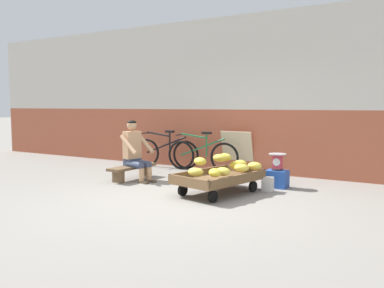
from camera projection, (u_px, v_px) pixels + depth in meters
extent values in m
plane|color=gray|center=(177.00, 201.00, 5.98)|extent=(80.00, 80.00, 0.00)
cube|color=#A35138|center=(255.00, 141.00, 8.57)|extent=(16.00, 0.30, 1.33)
cube|color=beige|center=(257.00, 62.00, 8.42)|extent=(16.00, 0.30, 1.98)
cube|color=brown|center=(219.00, 179.00, 6.47)|extent=(1.15, 1.60, 0.05)
cube|color=brown|center=(200.00, 172.00, 6.74)|extent=(0.37, 1.41, 0.10)
cube|color=brown|center=(239.00, 178.00, 6.18)|extent=(0.37, 1.41, 0.10)
cube|color=brown|center=(245.00, 170.00, 6.96)|extent=(0.83, 0.23, 0.10)
cube|color=brown|center=(188.00, 181.00, 5.96)|extent=(0.83, 0.23, 0.10)
cylinder|color=black|center=(223.00, 181.00, 7.06)|extent=(0.09, 0.19, 0.18)
cylinder|color=black|center=(253.00, 186.00, 6.63)|extent=(0.09, 0.19, 0.18)
cylinder|color=black|center=(183.00, 190.00, 6.34)|extent=(0.09, 0.19, 0.18)
cylinder|color=black|center=(213.00, 196.00, 5.90)|extent=(0.09, 0.19, 0.18)
ellipsoid|color=gold|center=(240.00, 164.00, 6.89)|extent=(0.25, 0.20, 0.13)
ellipsoid|color=yellow|center=(241.00, 168.00, 6.43)|extent=(0.27, 0.22, 0.13)
ellipsoid|color=yellow|center=(215.00, 173.00, 5.97)|extent=(0.30, 0.30, 0.13)
ellipsoid|color=yellow|center=(255.00, 166.00, 6.65)|extent=(0.24, 0.19, 0.13)
ellipsoid|color=yellow|center=(196.00, 172.00, 6.03)|extent=(0.26, 0.20, 0.13)
ellipsoid|color=gold|center=(235.00, 165.00, 6.73)|extent=(0.30, 0.30, 0.13)
ellipsoid|color=yellow|center=(223.00, 172.00, 6.08)|extent=(0.25, 0.19, 0.13)
ellipsoid|color=gold|center=(220.00, 158.00, 6.62)|extent=(0.25, 0.19, 0.13)
ellipsoid|color=gold|center=(200.00, 161.00, 6.30)|extent=(0.30, 0.28, 0.13)
ellipsoid|color=gold|center=(225.00, 157.00, 6.73)|extent=(0.27, 0.22, 0.13)
cube|color=brown|center=(132.00, 167.00, 7.72)|extent=(0.36, 1.12, 0.05)
cube|color=brown|center=(146.00, 171.00, 8.05)|extent=(0.24, 0.09, 0.22)
cube|color=brown|center=(118.00, 177.00, 7.42)|extent=(0.24, 0.09, 0.22)
cylinder|color=tan|center=(149.00, 174.00, 7.51)|extent=(0.10, 0.10, 0.27)
cube|color=#4C3D2D|center=(151.00, 181.00, 7.48)|extent=(0.24, 0.14, 0.04)
cylinder|color=#38425B|center=(143.00, 164.00, 7.64)|extent=(0.42, 0.23, 0.13)
cylinder|color=tan|center=(142.00, 176.00, 7.39)|extent=(0.10, 0.10, 0.27)
cube|color=#4C3D2D|center=(144.00, 182.00, 7.35)|extent=(0.24, 0.14, 0.04)
cylinder|color=#38425B|center=(135.00, 165.00, 7.51)|extent=(0.42, 0.23, 0.13)
cube|color=#38425B|center=(132.00, 162.00, 7.71)|extent=(0.28, 0.33, 0.14)
cube|color=tan|center=(132.00, 145.00, 7.68)|extent=(0.26, 0.36, 0.52)
cylinder|color=tan|center=(146.00, 143.00, 7.71)|extent=(0.47, 0.19, 0.36)
cylinder|color=tan|center=(128.00, 145.00, 7.42)|extent=(0.47, 0.19, 0.36)
sphere|color=tan|center=(132.00, 125.00, 7.64)|extent=(0.19, 0.19, 0.19)
ellipsoid|color=black|center=(132.00, 123.00, 7.64)|extent=(0.17, 0.17, 0.09)
cube|color=#234CA8|center=(277.00, 179.00, 6.98)|extent=(0.36, 0.28, 0.30)
cylinder|color=#28282D|center=(277.00, 169.00, 6.97)|extent=(0.20, 0.20, 0.03)
cube|color=#C6384C|center=(277.00, 162.00, 6.96)|extent=(0.16, 0.10, 0.24)
cylinder|color=white|center=(276.00, 162.00, 6.91)|extent=(0.13, 0.01, 0.13)
cylinder|color=#B2B5BA|center=(278.00, 154.00, 6.94)|extent=(0.30, 0.30, 0.01)
torus|color=black|center=(147.00, 152.00, 9.44)|extent=(0.64, 0.09, 0.64)
torus|color=black|center=(186.00, 155.00, 8.98)|extent=(0.64, 0.09, 0.64)
cylinder|color=black|center=(166.00, 145.00, 9.19)|extent=(1.03, 0.11, 0.43)
cylinder|color=black|center=(170.00, 143.00, 9.14)|extent=(0.04, 0.04, 0.48)
cylinder|color=black|center=(158.00, 134.00, 9.26)|extent=(0.62, 0.08, 0.12)
cube|color=black|center=(170.00, 132.00, 9.11)|extent=(0.21, 0.11, 0.05)
cylinder|color=black|center=(147.00, 133.00, 9.39)|extent=(0.06, 0.48, 0.03)
torus|color=black|center=(181.00, 155.00, 8.95)|extent=(0.64, 0.12, 0.64)
torus|color=black|center=(224.00, 157.00, 8.53)|extent=(0.64, 0.12, 0.64)
cylinder|color=#236B3D|center=(202.00, 147.00, 8.72)|extent=(1.03, 0.15, 0.43)
cylinder|color=#236B3D|center=(207.00, 145.00, 8.67)|extent=(0.04, 0.04, 0.48)
cylinder|color=#236B3D|center=(194.00, 136.00, 8.78)|extent=(0.62, 0.10, 0.12)
cube|color=black|center=(207.00, 133.00, 8.65)|extent=(0.21, 0.12, 0.05)
cylinder|color=black|center=(181.00, 134.00, 8.90)|extent=(0.08, 0.48, 0.03)
cube|color=#C6B289|center=(237.00, 152.00, 8.60)|extent=(0.70, 0.25, 0.88)
cube|color=silver|center=(268.00, 184.00, 6.67)|extent=(0.18, 0.12, 0.24)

